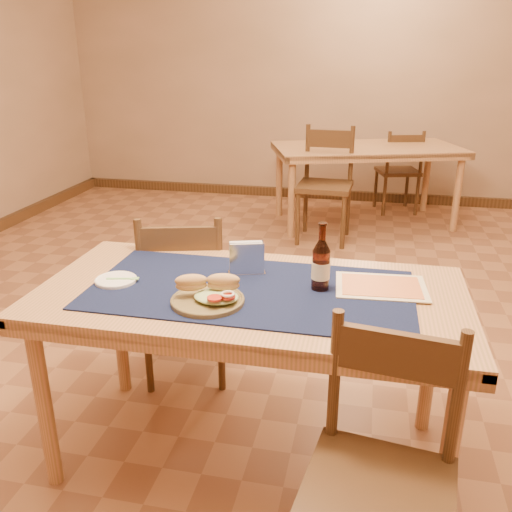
% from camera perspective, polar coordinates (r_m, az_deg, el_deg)
% --- Properties ---
extents(room, '(6.04, 7.04, 2.84)m').
position_cam_1_polar(room, '(2.65, 3.30, 16.64)').
color(room, '#956341').
rests_on(room, ground).
extents(main_table, '(1.60, 0.80, 0.75)m').
position_cam_1_polar(main_table, '(2.07, -0.58, -5.69)').
color(main_table, tan).
rests_on(main_table, ground).
extents(placemat, '(1.20, 0.60, 0.01)m').
position_cam_1_polar(placemat, '(2.03, -0.59, -3.54)').
color(placemat, '#10193B').
rests_on(placemat, main_table).
extents(baseboard, '(6.00, 7.00, 0.10)m').
position_cam_1_polar(baseboard, '(3.06, 2.77, -9.49)').
color(baseboard, '#482E19').
rests_on(baseboard, ground).
extents(back_table, '(1.89, 1.36, 0.75)m').
position_cam_1_polar(back_table, '(5.30, 11.56, 10.37)').
color(back_table, tan).
rests_on(back_table, ground).
extents(chair_main_far, '(0.51, 0.51, 0.90)m').
position_cam_1_polar(chair_main_far, '(2.71, -7.54, -3.94)').
color(chair_main_far, '#482E19').
rests_on(chair_main_far, ground).
extents(chair_main_near, '(0.47, 0.47, 0.89)m').
position_cam_1_polar(chair_main_near, '(1.69, 12.99, -21.74)').
color(chair_main_near, '#482E19').
rests_on(chair_main_near, ground).
extents(chair_back_near, '(0.48, 0.48, 0.99)m').
position_cam_1_polar(chair_back_near, '(4.81, 7.33, 7.69)').
color(chair_back_near, '#482E19').
rests_on(chair_back_near, ground).
extents(chair_back_far, '(0.48, 0.48, 0.86)m').
position_cam_1_polar(chair_back_far, '(5.81, 14.83, 8.75)').
color(chair_back_far, '#482E19').
rests_on(chair_back_far, ground).
extents(sandwich_plate, '(0.26, 0.26, 0.10)m').
position_cam_1_polar(sandwich_plate, '(1.92, -4.91, -4.15)').
color(sandwich_plate, brown).
rests_on(sandwich_plate, placemat).
extents(side_plate, '(0.16, 0.16, 0.01)m').
position_cam_1_polar(side_plate, '(2.16, -14.54, -2.43)').
color(side_plate, white).
rests_on(side_plate, placemat).
extents(fork, '(0.13, 0.04, 0.00)m').
position_cam_1_polar(fork, '(2.15, -13.59, -2.33)').
color(fork, '#86D474').
rests_on(fork, side_plate).
extents(beer_bottle, '(0.07, 0.07, 0.26)m').
position_cam_1_polar(beer_bottle, '(2.01, 6.84, -0.94)').
color(beer_bottle, '#42170B').
rests_on(beer_bottle, placemat).
extents(napkin_holder, '(0.16, 0.09, 0.13)m').
position_cam_1_polar(napkin_holder, '(2.15, -0.99, -0.31)').
color(napkin_holder, silver).
rests_on(napkin_holder, placemat).
extents(menu_card, '(0.35, 0.27, 0.01)m').
position_cam_1_polar(menu_card, '(2.10, 13.03, -3.13)').
color(menu_card, beige).
rests_on(menu_card, placemat).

